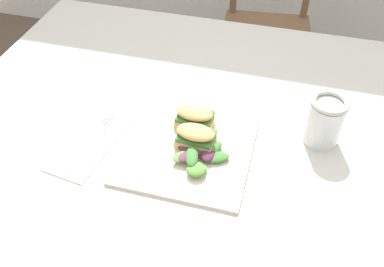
{
  "coord_description": "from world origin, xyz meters",
  "views": [
    {
      "loc": [
        0.16,
        -0.61,
        1.45
      ],
      "look_at": [
        -0.03,
        0.08,
        0.76
      ],
      "focal_mm": 39.28,
      "sensor_mm": 36.0,
      "label": 1
    }
  ],
  "objects_px": {
    "chair_wooden_far": "(267,29)",
    "sandwich_half_back": "(194,117)",
    "sandwich_half_front": "(196,137)",
    "mason_jar_iced_tea": "(324,123)",
    "fork_on_napkin": "(94,137)",
    "plate_lunch": "(188,150)",
    "dining_table": "(207,153)"
  },
  "relations": [
    {
      "from": "chair_wooden_far",
      "to": "sandwich_half_back",
      "type": "xyz_separation_m",
      "value": [
        -0.07,
        -1.04,
        0.33
      ]
    },
    {
      "from": "sandwich_half_front",
      "to": "mason_jar_iced_tea",
      "type": "bearing_deg",
      "value": 20.54
    },
    {
      "from": "chair_wooden_far",
      "to": "mason_jar_iced_tea",
      "type": "relative_size",
      "value": 7.06
    },
    {
      "from": "chair_wooden_far",
      "to": "sandwich_half_front",
      "type": "bearing_deg",
      "value": -92.78
    },
    {
      "from": "fork_on_napkin",
      "to": "plate_lunch",
      "type": "bearing_deg",
      "value": 4.48
    },
    {
      "from": "chair_wooden_far",
      "to": "fork_on_napkin",
      "type": "height_order",
      "value": "chair_wooden_far"
    },
    {
      "from": "plate_lunch",
      "to": "fork_on_napkin",
      "type": "height_order",
      "value": "plate_lunch"
    },
    {
      "from": "chair_wooden_far",
      "to": "sandwich_half_back",
      "type": "height_order",
      "value": "chair_wooden_far"
    },
    {
      "from": "dining_table",
      "to": "fork_on_napkin",
      "type": "distance_m",
      "value": 0.3
    },
    {
      "from": "dining_table",
      "to": "sandwich_half_back",
      "type": "xyz_separation_m",
      "value": [
        -0.03,
        -0.03,
        0.15
      ]
    },
    {
      "from": "chair_wooden_far",
      "to": "fork_on_napkin",
      "type": "distance_m",
      "value": 1.21
    },
    {
      "from": "sandwich_half_back",
      "to": "mason_jar_iced_tea",
      "type": "xyz_separation_m",
      "value": [
        0.3,
        0.04,
        0.02
      ]
    },
    {
      "from": "plate_lunch",
      "to": "fork_on_napkin",
      "type": "bearing_deg",
      "value": -175.52
    },
    {
      "from": "sandwich_half_front",
      "to": "dining_table",
      "type": "bearing_deg",
      "value": 85.28
    },
    {
      "from": "plate_lunch",
      "to": "fork_on_napkin",
      "type": "distance_m",
      "value": 0.23
    },
    {
      "from": "sandwich_half_back",
      "to": "chair_wooden_far",
      "type": "bearing_deg",
      "value": 85.94
    },
    {
      "from": "sandwich_half_back",
      "to": "mason_jar_iced_tea",
      "type": "relative_size",
      "value": 0.76
    },
    {
      "from": "plate_lunch",
      "to": "mason_jar_iced_tea",
      "type": "bearing_deg",
      "value": 21.75
    },
    {
      "from": "sandwich_half_back",
      "to": "mason_jar_iced_tea",
      "type": "distance_m",
      "value": 0.3
    },
    {
      "from": "plate_lunch",
      "to": "sandwich_half_front",
      "type": "relative_size",
      "value": 3.14
    },
    {
      "from": "plate_lunch",
      "to": "fork_on_napkin",
      "type": "xyz_separation_m",
      "value": [
        -0.23,
        -0.02,
        0.0
      ]
    },
    {
      "from": "dining_table",
      "to": "chair_wooden_far",
      "type": "height_order",
      "value": "chair_wooden_far"
    },
    {
      "from": "chair_wooden_far",
      "to": "sandwich_half_back",
      "type": "bearing_deg",
      "value": -94.06
    },
    {
      "from": "dining_table",
      "to": "fork_on_napkin",
      "type": "bearing_deg",
      "value": -153.8
    },
    {
      "from": "dining_table",
      "to": "fork_on_napkin",
      "type": "height_order",
      "value": "fork_on_napkin"
    },
    {
      "from": "dining_table",
      "to": "mason_jar_iced_tea",
      "type": "bearing_deg",
      "value": 2.53
    },
    {
      "from": "dining_table",
      "to": "chair_wooden_far",
      "type": "distance_m",
      "value": 1.03
    },
    {
      "from": "dining_table",
      "to": "sandwich_half_front",
      "type": "bearing_deg",
      "value": -94.72
    },
    {
      "from": "dining_table",
      "to": "chair_wooden_far",
      "type": "xyz_separation_m",
      "value": [
        0.05,
        1.01,
        -0.18
      ]
    },
    {
      "from": "sandwich_half_front",
      "to": "sandwich_half_back",
      "type": "xyz_separation_m",
      "value": [
        -0.02,
        0.06,
        0.0
      ]
    },
    {
      "from": "dining_table",
      "to": "sandwich_half_back",
      "type": "bearing_deg",
      "value": -133.99
    },
    {
      "from": "dining_table",
      "to": "sandwich_half_back",
      "type": "distance_m",
      "value": 0.15
    }
  ]
}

